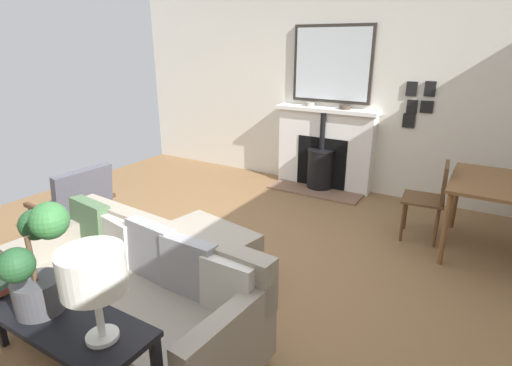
# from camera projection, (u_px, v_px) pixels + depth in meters

# --- Properties ---
(ground_plane) EXTENTS (5.53, 6.14, 0.01)m
(ground_plane) POSITION_uv_depth(u_px,v_px,m) (202.00, 266.00, 3.70)
(ground_plane) COLOR olive
(wall_left) EXTENTS (0.12, 6.14, 2.62)m
(wall_left) POSITION_uv_depth(u_px,v_px,m) (324.00, 91.00, 5.50)
(wall_left) COLOR silver
(wall_left) RESTS_ON ground
(fireplace) EXTENTS (0.61, 1.41, 1.12)m
(fireplace) POSITION_uv_depth(u_px,v_px,m) (324.00, 153.00, 5.54)
(fireplace) COLOR brown
(fireplace) RESTS_ON ground
(mirror_over_mantel) EXTENTS (0.04, 1.09, 0.99)m
(mirror_over_mantel) POSITION_uv_depth(u_px,v_px,m) (332.00, 64.00, 5.24)
(mirror_over_mantel) COLOR #2D2823
(mantel_bowl_near) EXTENTS (0.13, 0.13, 0.05)m
(mantel_bowl_near) POSITION_uv_depth(u_px,v_px,m) (310.00, 104.00, 5.46)
(mantel_bowl_near) COLOR #9E9384
(mantel_bowl_near) RESTS_ON fireplace
(mantel_bowl_far) EXTENTS (0.15, 0.15, 0.05)m
(mantel_bowl_far) POSITION_uv_depth(u_px,v_px,m) (345.00, 107.00, 5.22)
(mantel_bowl_far) COLOR #47382D
(mantel_bowl_far) RESTS_ON fireplace
(sofa) EXTENTS (0.92, 1.86, 0.80)m
(sofa) POSITION_uv_depth(u_px,v_px,m) (137.00, 293.00, 2.69)
(sofa) COLOR #B2B2B7
(sofa) RESTS_ON ground
(ottoman) EXTENTS (0.82, 0.94, 0.41)m
(ottoman) POSITION_uv_depth(u_px,v_px,m) (202.00, 251.00, 3.44)
(ottoman) COLOR #B2B2B7
(ottoman) RESTS_ON ground
(armchair_accent) EXTENTS (0.71, 0.63, 0.81)m
(armchair_accent) POSITION_uv_depth(u_px,v_px,m) (77.00, 202.00, 4.00)
(armchair_accent) COLOR #4C3321
(armchair_accent) RESTS_ON ground
(console_table) EXTENTS (0.34, 1.52, 0.74)m
(console_table) POSITION_uv_depth(u_px,v_px,m) (30.00, 314.00, 2.04)
(console_table) COLOR black
(console_table) RESTS_ON ground
(table_lamp_far_end) EXTENTS (0.27, 0.27, 0.43)m
(table_lamp_far_end) POSITION_uv_depth(u_px,v_px,m) (93.00, 274.00, 1.62)
(table_lamp_far_end) COLOR white
(table_lamp_far_end) RESTS_ON console_table
(potted_plant) EXTENTS (0.42, 0.47, 0.59)m
(potted_plant) POSITION_uv_depth(u_px,v_px,m) (24.00, 248.00, 1.80)
(potted_plant) COLOR #4C4C51
(potted_plant) RESTS_ON console_table
(book_stack) EXTENTS (0.28, 0.21, 0.07)m
(book_stack) POSITION_uv_depth(u_px,v_px,m) (4.00, 281.00, 2.08)
(book_stack) COLOR olive
(book_stack) RESTS_ON console_table
(dining_table) EXTENTS (1.01, 0.76, 0.73)m
(dining_table) POSITION_uv_depth(u_px,v_px,m) (494.00, 192.00, 3.72)
(dining_table) COLOR brown
(dining_table) RESTS_ON ground
(dining_chair_near_fireplace) EXTENTS (0.44, 0.44, 0.83)m
(dining_chair_near_fireplace) POSITION_uv_depth(u_px,v_px,m) (433.00, 195.00, 4.03)
(dining_chair_near_fireplace) COLOR brown
(dining_chair_near_fireplace) RESTS_ON ground
(photo_gallery_row) EXTENTS (0.02, 0.33, 0.57)m
(photo_gallery_row) POSITION_uv_depth(u_px,v_px,m) (417.00, 103.00, 4.85)
(photo_gallery_row) COLOR black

